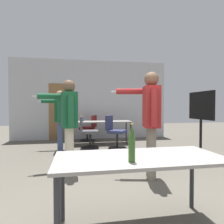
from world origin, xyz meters
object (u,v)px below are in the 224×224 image
object	(u,v)px
tv_screen	(201,118)
office_chair_mid_tucked	(88,133)
person_near_casual	(150,114)
office_chair_far_left	(115,133)
person_left_plaid	(60,115)
office_chair_side_rolled	(89,129)
beer_bottle	(132,144)
person_far_watching	(68,117)
drink_cup	(83,120)

from	to	relation	value
tv_screen	office_chair_mid_tucked	world-z (taller)	tv_screen
person_near_casual	tv_screen	bearing A→B (deg)	-45.01
office_chair_far_left	person_left_plaid	bearing A→B (deg)	-55.39
office_chair_side_rolled	beer_bottle	distance (m)	5.46
person_left_plaid	office_chair_mid_tucked	bearing A→B (deg)	-75.43
office_chair_far_left	office_chair_mid_tucked	bearing A→B (deg)	-67.98
office_chair_side_rolled	office_chair_mid_tucked	size ratio (longest dim) A/B	0.97
office_chair_side_rolled	tv_screen	bearing A→B (deg)	-115.60
beer_bottle	office_chair_side_rolled	bearing A→B (deg)	90.03
person_far_watching	drink_cup	bearing A→B (deg)	-15.83
person_left_plaid	person_far_watching	size ratio (longest dim) A/B	0.97
person_far_watching	office_chair_side_rolled	bearing A→B (deg)	-18.93
office_chair_side_rolled	person_near_casual	bearing A→B (deg)	-145.76
beer_bottle	tv_screen	bearing A→B (deg)	46.74
person_near_casual	person_far_watching	xyz separation A→B (m)	(-1.37, 0.63, -0.06)
office_chair_side_rolled	drink_cup	world-z (taller)	office_chair_side_rolled
tv_screen	office_chair_side_rolled	size ratio (longest dim) A/B	1.74
office_chair_side_rolled	office_chair_mid_tucked	xyz separation A→B (m)	(-0.13, -1.25, 0.02)
office_chair_far_left	office_chair_mid_tucked	distance (m)	0.80
person_far_watching	beer_bottle	world-z (taller)	person_far_watching
office_chair_mid_tucked	person_far_watching	bearing A→B (deg)	-9.38
person_near_casual	beer_bottle	size ratio (longest dim) A/B	5.31
tv_screen	beer_bottle	xyz separation A→B (m)	(-2.46, -2.62, -0.05)
person_near_casual	office_chair_side_rolled	world-z (taller)	person_near_casual
person_near_casual	office_chair_mid_tucked	bearing A→B (deg)	30.35
drink_cup	person_left_plaid	bearing A→B (deg)	-125.09
person_near_casual	office_chair_mid_tucked	size ratio (longest dim) A/B	1.93
person_left_plaid	beer_bottle	distance (m)	4.11
beer_bottle	drink_cup	xyz separation A→B (m)	(-0.25, 4.95, -0.11)
office_chair_mid_tucked	drink_cup	xyz separation A→B (m)	(-0.12, 0.76, 0.35)
office_chair_far_left	beer_bottle	world-z (taller)	beer_bottle
tv_screen	office_chair_side_rolled	bearing A→B (deg)	-138.91
drink_cup	office_chair_mid_tucked	bearing A→B (deg)	-81.23
office_chair_far_left	drink_cup	world-z (taller)	office_chair_far_left
office_chair_side_rolled	beer_bottle	xyz separation A→B (m)	(0.00, -5.44, 0.48)
person_near_casual	office_chair_far_left	xyz separation A→B (m)	(-0.11, 2.53, -0.64)
office_chair_far_left	beer_bottle	xyz separation A→B (m)	(-0.65, -4.04, 0.44)
office_chair_side_rolled	office_chair_mid_tucked	distance (m)	1.25
office_chair_mid_tucked	drink_cup	world-z (taller)	office_chair_mid_tucked
person_left_plaid	tv_screen	bearing A→B (deg)	-111.44
person_far_watching	drink_cup	distance (m)	2.85
person_left_plaid	person_near_casual	xyz separation A→B (m)	(1.67, -2.50, 0.10)
person_left_plaid	person_near_casual	distance (m)	3.01
person_far_watching	office_chair_far_left	size ratio (longest dim) A/B	1.81
person_left_plaid	office_chair_mid_tucked	world-z (taller)	person_left_plaid
tv_screen	person_far_watching	bearing A→B (deg)	-81.22
person_left_plaid	office_chair_far_left	bearing A→B (deg)	-87.90
tv_screen	person_far_watching	world-z (taller)	person_far_watching
office_chair_far_left	person_far_watching	bearing A→B (deg)	-0.25
person_far_watching	beer_bottle	size ratio (longest dim) A/B	5.07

